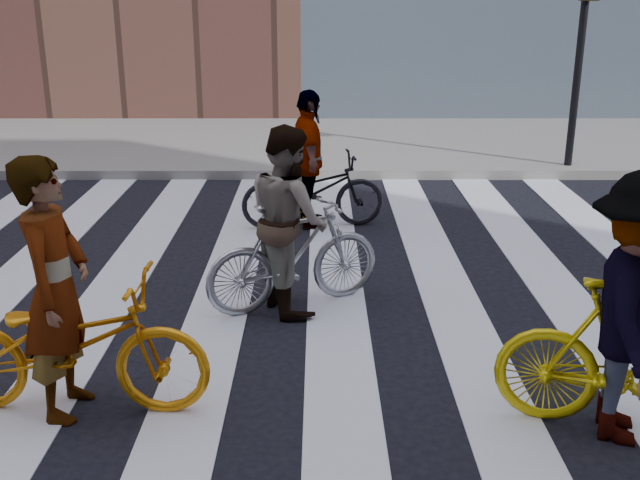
{
  "coord_description": "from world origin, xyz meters",
  "views": [
    {
      "loc": [
        0.38,
        -6.41,
        2.83
      ],
      "look_at": [
        0.39,
        0.3,
        0.58
      ],
      "focal_mm": 42.0,
      "sensor_mm": 36.0,
      "label": 1
    }
  ],
  "objects_px": {
    "bike_yellow_left": "(70,344)",
    "bike_yellow_right": "(636,361)",
    "bike_dark_rear": "(313,191)",
    "rider_left": "(56,289)",
    "rider_rear": "(309,160)",
    "rider_mid": "(288,219)",
    "bike_silver_mid": "(294,255)",
    "rider_right": "(636,309)",
    "traffic_signal": "(584,28)"
  },
  "relations": [
    {
      "from": "bike_yellow_left",
      "to": "bike_yellow_right",
      "type": "distance_m",
      "value": 3.8
    },
    {
      "from": "bike_dark_rear",
      "to": "rider_left",
      "type": "relative_size",
      "value": 0.96
    },
    {
      "from": "rider_rear",
      "to": "rider_left",
      "type": "bearing_deg",
      "value": 150.98
    },
    {
      "from": "bike_yellow_right",
      "to": "rider_mid",
      "type": "xyz_separation_m",
      "value": [
        -2.35,
        2.12,
        0.32
      ]
    },
    {
      "from": "bike_silver_mid",
      "to": "bike_yellow_left",
      "type": "bearing_deg",
      "value": 115.88
    },
    {
      "from": "bike_dark_rear",
      "to": "bike_yellow_left",
      "type": "bearing_deg",
      "value": 150.98
    },
    {
      "from": "rider_left",
      "to": "rider_rear",
      "type": "distance_m",
      "value": 4.62
    },
    {
      "from": "rider_left",
      "to": "bike_yellow_left",
      "type": "bearing_deg",
      "value": -88.37
    },
    {
      "from": "rider_mid",
      "to": "bike_dark_rear",
      "type": "bearing_deg",
      "value": -29.43
    },
    {
      "from": "rider_rear",
      "to": "rider_right",
      "type": "bearing_deg",
      "value": -163.23
    },
    {
      "from": "bike_silver_mid",
      "to": "bike_yellow_right",
      "type": "distance_m",
      "value": 3.13
    },
    {
      "from": "bike_dark_rear",
      "to": "rider_right",
      "type": "bearing_deg",
      "value": -163.74
    },
    {
      "from": "bike_yellow_left",
      "to": "rider_left",
      "type": "xyz_separation_m",
      "value": [
        -0.05,
        0.0,
        0.41
      ]
    },
    {
      "from": "traffic_signal",
      "to": "rider_rear",
      "type": "xyz_separation_m",
      "value": [
        -4.14,
        -2.74,
        -1.43
      ]
    },
    {
      "from": "bike_yellow_right",
      "to": "rider_mid",
      "type": "bearing_deg",
      "value": 64.8
    },
    {
      "from": "traffic_signal",
      "to": "rider_left",
      "type": "height_order",
      "value": "traffic_signal"
    },
    {
      "from": "rider_right",
      "to": "traffic_signal",
      "type": "bearing_deg",
      "value": 1.75
    },
    {
      "from": "bike_yellow_left",
      "to": "bike_silver_mid",
      "type": "xyz_separation_m",
      "value": [
        1.49,
        1.82,
        0.0
      ]
    },
    {
      "from": "bike_yellow_left",
      "to": "rider_left",
      "type": "relative_size",
      "value": 1.05
    },
    {
      "from": "traffic_signal",
      "to": "rider_right",
      "type": "relative_size",
      "value": 1.84
    },
    {
      "from": "bike_yellow_left",
      "to": "rider_right",
      "type": "distance_m",
      "value": 3.77
    },
    {
      "from": "rider_left",
      "to": "rider_mid",
      "type": "distance_m",
      "value": 2.36
    },
    {
      "from": "traffic_signal",
      "to": "rider_left",
      "type": "bearing_deg",
      "value": -129.35
    },
    {
      "from": "traffic_signal",
      "to": "bike_dark_rear",
      "type": "height_order",
      "value": "traffic_signal"
    },
    {
      "from": "rider_rear",
      "to": "bike_yellow_left",
      "type": "bearing_deg",
      "value": 151.56
    },
    {
      "from": "rider_mid",
      "to": "rider_rear",
      "type": "height_order",
      "value": "rider_mid"
    },
    {
      "from": "bike_dark_rear",
      "to": "rider_right",
      "type": "distance_m",
      "value": 5.09
    },
    {
      "from": "rider_right",
      "to": "rider_rear",
      "type": "xyz_separation_m",
      "value": [
        -2.14,
        4.62,
        -0.05
      ]
    },
    {
      "from": "bike_yellow_left",
      "to": "traffic_signal",
      "type": "bearing_deg",
      "value": -37.47
    },
    {
      "from": "traffic_signal",
      "to": "bike_yellow_right",
      "type": "xyz_separation_m",
      "value": [
        -1.95,
        -7.36,
        -1.74
      ]
    },
    {
      "from": "traffic_signal",
      "to": "rider_right",
      "type": "xyz_separation_m",
      "value": [
        -2.0,
        -7.36,
        -1.38
      ]
    },
    {
      "from": "traffic_signal",
      "to": "bike_yellow_left",
      "type": "xyz_separation_m",
      "value": [
        -5.74,
        -7.06,
        -1.77
      ]
    },
    {
      "from": "rider_left",
      "to": "rider_mid",
      "type": "height_order",
      "value": "rider_left"
    },
    {
      "from": "rider_left",
      "to": "rider_rear",
      "type": "bearing_deg",
      "value": -19.26
    },
    {
      "from": "bike_yellow_right",
      "to": "rider_mid",
      "type": "relative_size",
      "value": 1.04
    },
    {
      "from": "traffic_signal",
      "to": "rider_rear",
      "type": "relative_size",
      "value": 1.95
    },
    {
      "from": "rider_left",
      "to": "traffic_signal",
      "type": "bearing_deg",
      "value": -37.71
    },
    {
      "from": "rider_right",
      "to": "rider_rear",
      "type": "bearing_deg",
      "value": 41.83
    },
    {
      "from": "bike_yellow_right",
      "to": "rider_right",
      "type": "relative_size",
      "value": 0.99
    },
    {
      "from": "traffic_signal",
      "to": "rider_mid",
      "type": "height_order",
      "value": "traffic_signal"
    },
    {
      "from": "bike_yellow_right",
      "to": "rider_rear",
      "type": "height_order",
      "value": "rider_rear"
    },
    {
      "from": "bike_dark_rear",
      "to": "rider_left",
      "type": "height_order",
      "value": "rider_left"
    },
    {
      "from": "rider_left",
      "to": "rider_right",
      "type": "xyz_separation_m",
      "value": [
        3.79,
        -0.3,
        -0.02
      ]
    },
    {
      "from": "rider_mid",
      "to": "rider_rear",
      "type": "bearing_deg",
      "value": -28.28
    },
    {
      "from": "traffic_signal",
      "to": "bike_yellow_left",
      "type": "distance_m",
      "value": 9.27
    },
    {
      "from": "traffic_signal",
      "to": "rider_mid",
      "type": "bearing_deg",
      "value": -129.34
    },
    {
      "from": "bike_yellow_left",
      "to": "rider_right",
      "type": "relative_size",
      "value": 1.08
    },
    {
      "from": "rider_right",
      "to": "rider_rear",
      "type": "height_order",
      "value": "rider_right"
    },
    {
      "from": "bike_yellow_left",
      "to": "rider_rear",
      "type": "relative_size",
      "value": 1.14
    },
    {
      "from": "bike_silver_mid",
      "to": "rider_mid",
      "type": "distance_m",
      "value": 0.35
    }
  ]
}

